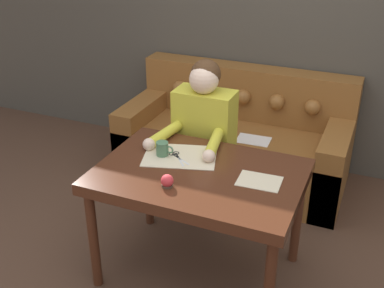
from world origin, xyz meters
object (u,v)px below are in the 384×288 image
object	(u,v)px
dining_table	(199,183)
pin_cushion	(167,181)
person	(204,144)
scissors	(177,156)
mug	(163,149)
couch	(236,142)

from	to	relation	value
dining_table	pin_cushion	xyz separation A→B (m)	(-0.10, -0.22, 0.11)
person	scissors	xyz separation A→B (m)	(0.00, -0.45, 0.12)
dining_table	pin_cushion	size ratio (longest dim) A/B	16.61
mug	person	bearing A→B (deg)	80.06
couch	pin_cushion	bearing A→B (deg)	-86.74
person	scissors	distance (m)	0.47
scissors	pin_cushion	world-z (taller)	pin_cushion
couch	person	size ratio (longest dim) A/B	1.52
pin_cushion	couch	bearing A→B (deg)	93.26
dining_table	person	distance (m)	0.60
scissors	mug	xyz separation A→B (m)	(-0.08, -0.02, 0.04)
scissors	pin_cushion	xyz separation A→B (m)	(0.10, -0.33, 0.03)
scissors	dining_table	bearing A→B (deg)	-29.75
dining_table	person	bearing A→B (deg)	109.33
pin_cushion	dining_table	bearing A→B (deg)	65.84
dining_table	couch	bearing A→B (deg)	98.22
pin_cushion	person	bearing A→B (deg)	97.12
dining_table	person	world-z (taller)	person
person	mug	world-z (taller)	person
pin_cushion	scissors	bearing A→B (deg)	106.06
couch	scissors	bearing A→B (deg)	-90.51
mug	scissors	bearing A→B (deg)	13.46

